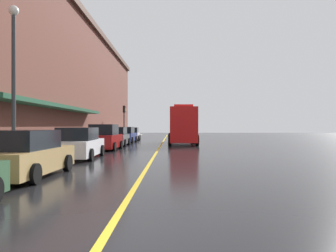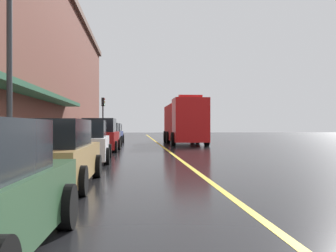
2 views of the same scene
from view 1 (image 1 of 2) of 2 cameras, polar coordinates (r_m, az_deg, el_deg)
ground_plane at (r=30.21m, az=-1.24°, el=-3.35°), size 112.00×112.00×0.00m
sidewalk_left at (r=31.05m, az=-12.77°, el=-3.13°), size 2.40×70.00×0.15m
lane_center_stripe at (r=30.21m, az=-1.24°, el=-3.35°), size 0.16×70.00×0.01m
brick_building_left at (r=32.86m, az=-25.61°, el=8.08°), size 13.17×64.00×12.76m
parked_car_1 at (r=12.22m, az=-23.84°, el=-4.67°), size 2.17×4.78×1.61m
parked_car_2 at (r=18.28m, az=-15.35°, el=-3.04°), size 2.23×4.93×1.68m
parked_car_3 at (r=24.33m, az=-11.07°, el=-2.10°), size 2.22×4.15×1.88m
parked_car_4 at (r=29.29m, az=-9.07°, el=-1.93°), size 2.12×4.42×1.67m
parked_car_5 at (r=35.00m, az=-7.41°, el=-1.61°), size 2.07×4.57×1.67m
parked_car_6 at (r=40.60m, az=-6.44°, el=-1.44°), size 2.16×4.51×1.60m
fire_truck at (r=32.37m, az=2.50°, el=-0.02°), size 2.79×9.38×3.69m
parking_meter_0 at (r=27.94m, az=-12.49°, el=-1.45°), size 0.14×0.18×1.33m
parking_meter_1 at (r=13.75m, az=-27.10°, el=-2.91°), size 0.14×0.18×1.33m
street_lamp_left at (r=16.09m, az=-25.47°, el=9.45°), size 0.44×0.44×6.94m
traffic_light_near at (r=42.99m, az=-7.71°, el=1.84°), size 0.38×0.36×4.30m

